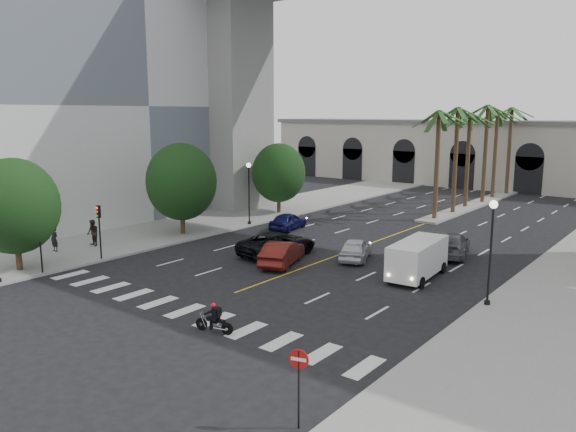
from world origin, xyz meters
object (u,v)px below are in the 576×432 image
object	(u,v)px
lamp_post_right	(491,244)
do_not_enter_sign	(299,371)
lamp_post_left_far	(249,188)
traffic_signal_far	(99,223)
car_a	(356,249)
car_c	(277,244)
car_d	(451,244)
traffic_signal_near	(39,233)
pedestrian_b	(93,233)
car_e	(288,221)
pedestrian_a	(54,239)
cargo_van	(417,258)
motorcycle_rider	(215,319)
car_b	(282,253)

from	to	relation	value
lamp_post_right	do_not_enter_sign	world-z (taller)	lamp_post_right
lamp_post_left_far	traffic_signal_far	bearing A→B (deg)	-89.60
car_a	traffic_signal_far	bearing A→B (deg)	18.53
lamp_post_left_far	lamp_post_right	xyz separation A→B (m)	(22.80, -8.00, 0.00)
car_c	do_not_enter_sign	xyz separation A→B (m)	(13.75, -16.02, 1.06)
car_a	car_d	xyz separation A→B (m)	(4.51, 4.83, 0.07)
traffic_signal_near	do_not_enter_sign	distance (m)	22.15
car_a	do_not_enter_sign	xyz separation A→B (m)	(9.00, -18.28, 1.15)
traffic_signal_near	lamp_post_right	bearing A→B (deg)	24.82
traffic_signal_far	car_d	distance (m)	23.13
traffic_signal_near	pedestrian_b	xyz separation A→B (m)	(-3.58, 5.79, -1.42)
lamp_post_left_far	lamp_post_right	world-z (taller)	same
car_d	car_e	distance (m)	13.85
lamp_post_left_far	pedestrian_a	distance (m)	15.95
lamp_post_left_far	car_c	distance (m)	10.60
traffic_signal_near	traffic_signal_far	distance (m)	4.00
car_c	pedestrian_a	size ratio (longest dim) A/B	3.48
cargo_van	pedestrian_b	distance (m)	22.55
lamp_post_left_far	motorcycle_rider	bearing A→B (deg)	-51.93
pedestrian_a	car_a	bearing A→B (deg)	25.71
lamp_post_left_far	car_e	bearing A→B (deg)	12.43
motorcycle_rider	pedestrian_b	distance (m)	18.91
car_a	do_not_enter_sign	size ratio (longest dim) A/B	1.63
pedestrian_b	car_a	bearing A→B (deg)	35.50
traffic_signal_near	car_c	world-z (taller)	traffic_signal_near
lamp_post_left_far	cargo_van	world-z (taller)	lamp_post_left_far
car_d	do_not_enter_sign	world-z (taller)	do_not_enter_sign
car_e	lamp_post_right	bearing A→B (deg)	146.12
traffic_signal_far	car_c	xyz separation A→B (m)	(8.05, 8.17, -1.71)
lamp_post_right	pedestrian_a	xyz separation A→B (m)	(-26.97, -7.23, -2.25)
traffic_signal_near	pedestrian_b	bearing A→B (deg)	121.76
motorcycle_rider	pedestrian_a	bearing A→B (deg)	157.63
motorcycle_rider	car_d	xyz separation A→B (m)	(2.90, 19.28, 0.17)
traffic_signal_far	car_a	distance (m)	16.61
lamp_post_right	car_a	world-z (taller)	lamp_post_right
car_c	lamp_post_right	bearing A→B (deg)	-178.67
car_a	pedestrian_b	size ratio (longest dim) A/B	2.24
car_d	car_c	bearing A→B (deg)	21.85
lamp_post_left_far	car_a	world-z (taller)	lamp_post_left_far
car_d	do_not_enter_sign	distance (m)	23.56
lamp_post_left_far	car_c	world-z (taller)	lamp_post_left_far
lamp_post_right	motorcycle_rider	xyz separation A→B (m)	(-8.29, -10.52, -2.61)
motorcycle_rider	car_b	size ratio (longest dim) A/B	0.40
motorcycle_rider	do_not_enter_sign	bearing A→B (deg)	-39.73
car_e	car_d	bearing A→B (deg)	170.54
do_not_enter_sign	pedestrian_b	bearing A→B (deg)	142.22
car_d	pedestrian_b	bearing A→B (deg)	17.26
traffic_signal_far	motorcycle_rider	bearing A→B (deg)	-15.60
traffic_signal_near	car_d	distance (m)	25.95
car_e	cargo_van	bearing A→B (deg)	146.92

